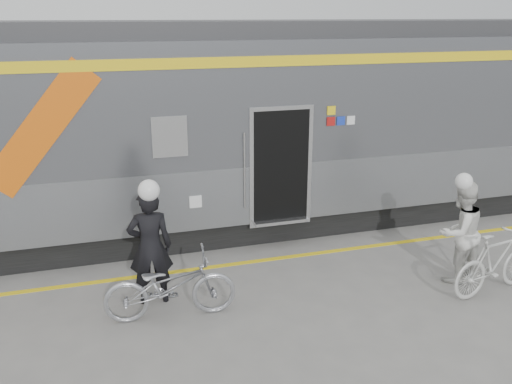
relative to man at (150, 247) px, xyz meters
name	(u,v)px	position (x,y,z in m)	size (l,w,h in m)	color
ground	(297,324)	(1.89, -1.27, -0.90)	(90.00, 90.00, 0.00)	slate
train	(149,131)	(0.37, 2.92, 1.15)	(24.00, 3.17, 4.10)	black
safety_strip	(254,261)	(1.89, 0.88, -0.90)	(24.00, 0.12, 0.01)	yellow
man	(150,247)	(0.00, 0.00, 0.00)	(0.66, 0.43, 1.81)	black
bicycle_left	(170,286)	(0.20, -0.55, -0.41)	(0.66, 1.90, 1.00)	#A6A7AD
woman	(460,232)	(4.89, -0.73, -0.06)	(0.83, 0.64, 1.70)	silver
bicycle_right	(496,263)	(5.19, -1.28, -0.39)	(0.48, 1.71, 1.03)	beige
helmet_man	(146,179)	(0.00, 0.00, 1.06)	(0.31, 0.31, 0.31)	white
helmet_woman	(467,174)	(4.89, -0.73, 0.93)	(0.27, 0.27, 0.27)	white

